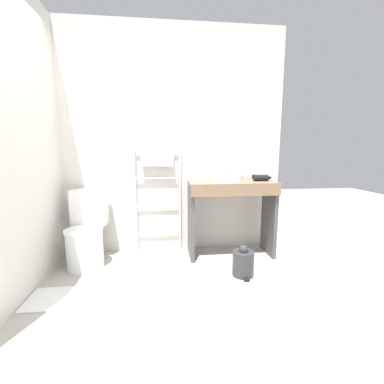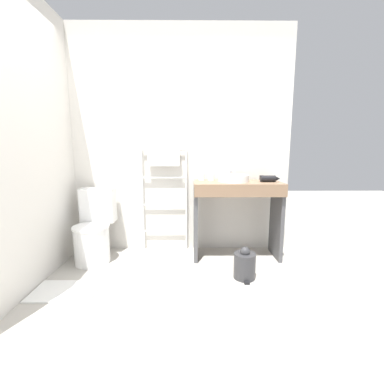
# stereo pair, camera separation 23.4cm
# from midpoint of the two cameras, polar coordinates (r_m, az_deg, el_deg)

# --- Properties ---
(ground_plane) EXTENTS (12.00, 12.00, 0.00)m
(ground_plane) POSITION_cam_midpoint_polar(r_m,az_deg,el_deg) (2.06, -1.64, -27.60)
(ground_plane) COLOR #A8A399
(wall_back) EXTENTS (2.72, 0.12, 2.66)m
(wall_back) POSITION_cam_midpoint_polar(r_m,az_deg,el_deg) (3.17, -1.21, 11.01)
(wall_back) COLOR silver
(wall_back) RESTS_ON ground_plane
(wall_side) EXTENTS (0.12, 2.17, 2.66)m
(wall_side) POSITION_cam_midpoint_polar(r_m,az_deg,el_deg) (2.73, -30.38, 9.99)
(wall_side) COLOR silver
(wall_side) RESTS_ON ground_plane
(toilet) EXTENTS (0.39, 0.54, 0.81)m
(toilet) POSITION_cam_midpoint_polar(r_m,az_deg,el_deg) (3.07, -18.92, -8.23)
(toilet) COLOR white
(toilet) RESTS_ON ground_plane
(towel_radiator) EXTENTS (0.56, 0.06, 1.29)m
(towel_radiator) POSITION_cam_midpoint_polar(r_m,az_deg,el_deg) (3.08, -4.06, 3.65)
(towel_radiator) COLOR silver
(towel_radiator) RESTS_ON ground_plane
(vanity_counter) EXTENTS (0.98, 0.46, 0.88)m
(vanity_counter) POSITION_cam_midpoint_polar(r_m,az_deg,el_deg) (2.98, 12.15, -3.21)
(vanity_counter) COLOR #84664C
(vanity_counter) RESTS_ON ground_plane
(sink_basin) EXTENTS (0.34, 0.34, 0.08)m
(sink_basin) POSITION_cam_midpoint_polar(r_m,az_deg,el_deg) (2.93, 11.44, 3.04)
(sink_basin) COLOR white
(sink_basin) RESTS_ON vanity_counter
(faucet) EXTENTS (0.02, 0.10, 0.14)m
(faucet) POSITION_cam_midpoint_polar(r_m,az_deg,el_deg) (3.11, 10.79, 4.28)
(faucet) COLOR silver
(faucet) RESTS_ON vanity_counter
(cup_near_wall) EXTENTS (0.08, 0.08, 0.08)m
(cup_near_wall) POSITION_cam_midpoint_polar(r_m,az_deg,el_deg) (3.02, 4.33, 3.38)
(cup_near_wall) COLOR white
(cup_near_wall) RESTS_ON vanity_counter
(cup_near_edge) EXTENTS (0.08, 0.08, 0.08)m
(cup_near_edge) POSITION_cam_midpoint_polar(r_m,az_deg,el_deg) (2.99, 6.48, 3.26)
(cup_near_edge) COLOR white
(cup_near_edge) RESTS_ON vanity_counter
(hair_dryer) EXTENTS (0.22, 0.17, 0.07)m
(hair_dryer) POSITION_cam_midpoint_polar(r_m,az_deg,el_deg) (3.03, 18.79, 2.84)
(hair_dryer) COLOR black
(hair_dryer) RESTS_ON vanity_counter
(trash_bin) EXTENTS (0.21, 0.24, 0.32)m
(trash_bin) POSITION_cam_midpoint_polar(r_m,az_deg,el_deg) (2.66, 14.20, -15.45)
(trash_bin) COLOR #333335
(trash_bin) RESTS_ON ground_plane
(bath_mat) EXTENTS (0.56, 0.36, 0.01)m
(bath_mat) POSITION_cam_midpoint_polar(r_m,az_deg,el_deg) (2.62, -24.00, -19.51)
(bath_mat) COLOR silver
(bath_mat) RESTS_ON ground_plane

